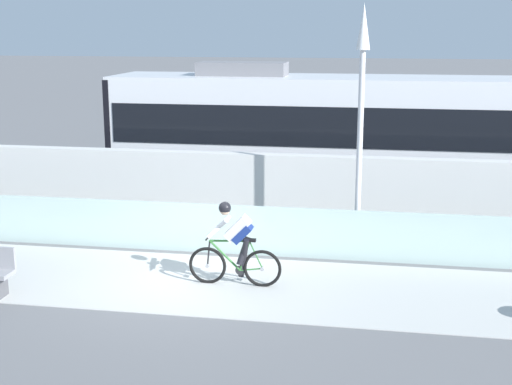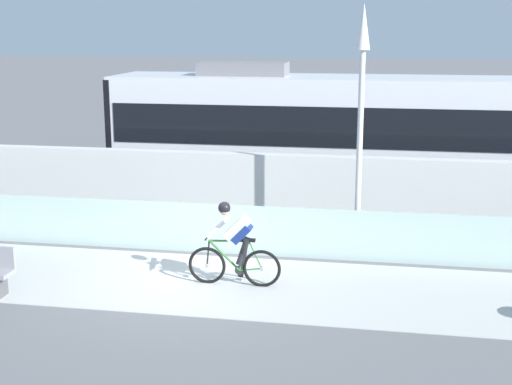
{
  "view_description": "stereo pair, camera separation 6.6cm",
  "coord_description": "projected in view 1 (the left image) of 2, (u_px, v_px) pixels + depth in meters",
  "views": [
    {
      "loc": [
        3.53,
        -12.32,
        4.75
      ],
      "look_at": [
        0.97,
        2.35,
        1.25
      ],
      "focal_mm": 49.64,
      "sensor_mm": 36.0,
      "label": 1
    },
    {
      "loc": [
        3.59,
        -12.3,
        4.75
      ],
      "look_at": [
        0.97,
        2.35,
        1.25
      ],
      "focal_mm": 49.64,
      "sensor_mm": 36.0,
      "label": 2
    }
  ],
  "objects": [
    {
      "name": "tram_rail_near",
      "position": [
        245.0,
        204.0,
        19.37
      ],
      "size": [
        32.0,
        0.08,
        0.01
      ],
      "primitive_type": "cube",
      "color": "#595654",
      "rests_on": "ground"
    },
    {
      "name": "cyclist_on_bike",
      "position": [
        235.0,
        245.0,
        13.14
      ],
      "size": [
        1.77,
        0.58,
        1.61
      ],
      "color": "black",
      "rests_on": "ground"
    },
    {
      "name": "tram_rail_far",
      "position": [
        254.0,
        192.0,
        20.74
      ],
      "size": [
        32.0,
        0.08,
        0.01
      ],
      "primitive_type": "cube",
      "color": "#595654",
      "rests_on": "ground"
    },
    {
      "name": "ground_plane",
      "position": [
        185.0,
        282.0,
        13.49
      ],
      "size": [
        200.0,
        200.0,
        0.0
      ],
      "primitive_type": "plane",
      "color": "slate"
    },
    {
      "name": "bike_path_deck",
      "position": [
        185.0,
        282.0,
        13.49
      ],
      "size": [
        32.0,
        3.2,
        0.01
      ],
      "primitive_type": "cube",
      "color": "beige",
      "rests_on": "ground"
    },
    {
      "name": "tram",
      "position": [
        313.0,
        134.0,
        19.33
      ],
      "size": [
        11.06,
        2.54,
        3.81
      ],
      "color": "silver",
      "rests_on": "ground"
    },
    {
      "name": "glass_parapet",
      "position": [
        208.0,
        228.0,
        15.14
      ],
      "size": [
        32.0,
        0.05,
        1.08
      ],
      "primitive_type": "cube",
      "color": "#ADC6C1",
      "rests_on": "ground"
    },
    {
      "name": "lamp_post_antenna",
      "position": [
        361.0,
        101.0,
        14.27
      ],
      "size": [
        0.28,
        0.28,
        5.2
      ],
      "color": "gray",
      "rests_on": "ground"
    },
    {
      "name": "concrete_barrier_wall",
      "position": [
        225.0,
        192.0,
        16.77
      ],
      "size": [
        32.0,
        0.36,
        1.87
      ],
      "primitive_type": "cube",
      "color": "silver",
      "rests_on": "ground"
    }
  ]
}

